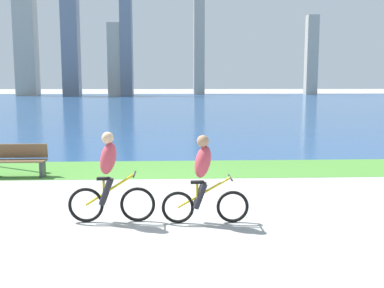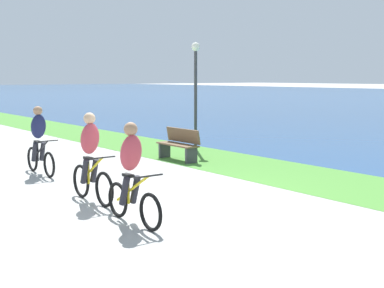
# 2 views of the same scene
# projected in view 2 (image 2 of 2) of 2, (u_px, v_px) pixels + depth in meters

# --- Properties ---
(ground_plane) EXTENTS (300.00, 300.00, 0.00)m
(ground_plane) POSITION_uv_depth(u_px,v_px,m) (179.00, 197.00, 10.29)
(ground_plane) COLOR #9E9E99
(grass_strip_bayside) EXTENTS (120.00, 2.82, 0.01)m
(grass_strip_bayside) POSITION_uv_depth(u_px,v_px,m) (301.00, 176.00, 12.45)
(grass_strip_bayside) COLOR #478433
(grass_strip_bayside) RESTS_ON ground
(cyclist_lead) EXTENTS (1.62, 0.52, 1.64)m
(cyclist_lead) POSITION_uv_depth(u_px,v_px,m) (132.00, 173.00, 8.33)
(cyclist_lead) COLOR black
(cyclist_lead) RESTS_ON ground
(cyclist_trailing) EXTENTS (1.62, 0.52, 1.70)m
(cyclist_trailing) POSITION_uv_depth(u_px,v_px,m) (91.00, 158.00, 9.78)
(cyclist_trailing) COLOR black
(cyclist_trailing) RESTS_ON ground
(cyclist_distant_rear) EXTENTS (1.69, 0.52, 1.66)m
(cyclist_distant_rear) POSITION_uv_depth(u_px,v_px,m) (39.00, 140.00, 12.61)
(cyclist_distant_rear) COLOR black
(cyclist_distant_rear) RESTS_ON ground
(bench_near_path) EXTENTS (1.50, 0.47, 0.90)m
(bench_near_path) POSITION_uv_depth(u_px,v_px,m) (179.00, 144.00, 14.80)
(bench_near_path) COLOR brown
(bench_near_path) RESTS_ON ground
(lamppost_tall) EXTENTS (0.28, 0.28, 3.45)m
(lamppost_tall) POSITION_uv_depth(u_px,v_px,m) (196.00, 79.00, 16.72)
(lamppost_tall) COLOR #38383D
(lamppost_tall) RESTS_ON ground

